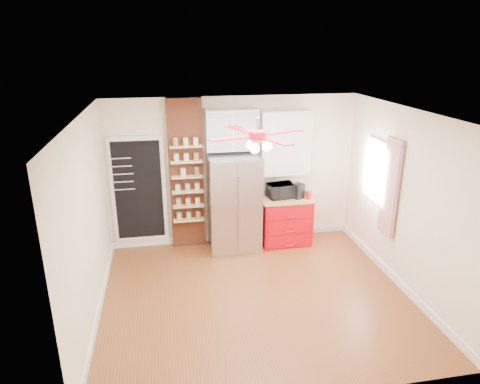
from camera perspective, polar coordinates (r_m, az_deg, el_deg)
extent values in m
plane|color=brown|center=(6.56, 2.10, -13.64)|extent=(4.50, 4.50, 0.00)
plane|color=white|center=(5.57, 2.45, 10.35)|extent=(4.50, 4.50, 0.00)
cube|color=#F8EBC8|center=(7.79, -0.92, 2.80)|extent=(4.50, 0.02, 2.70)
cube|color=#F8EBC8|center=(4.21, 8.30, -12.70)|extent=(4.50, 0.02, 2.70)
cube|color=#F8EBC8|center=(5.90, -19.66, -3.96)|extent=(0.02, 4.00, 2.70)
cube|color=#F8EBC8|center=(6.76, 21.22, -1.18)|extent=(0.02, 4.00, 2.70)
cube|color=white|center=(7.76, -13.36, 0.24)|extent=(0.95, 0.04, 1.95)
cube|color=black|center=(7.73, -13.37, 0.18)|extent=(0.82, 0.02, 1.78)
cube|color=brown|center=(7.62, -7.14, 2.28)|extent=(0.60, 0.16, 2.70)
cube|color=#A9A9AE|center=(7.59, -0.82, -1.45)|extent=(0.90, 0.70, 1.75)
cube|color=white|center=(7.42, -1.12, 8.33)|extent=(0.90, 0.35, 0.70)
cube|color=#BD040F|center=(8.00, 6.02, -3.85)|extent=(0.90, 0.60, 0.86)
cube|color=#D9B05E|center=(7.84, 6.13, -0.83)|extent=(0.94, 0.64, 0.04)
cube|color=white|center=(7.71, 6.04, 6.56)|extent=(0.90, 0.30, 1.15)
cube|color=white|center=(7.43, 17.78, 2.64)|extent=(0.04, 0.75, 1.05)
cube|color=#AC1F16|center=(6.98, 19.38, 0.54)|extent=(0.06, 0.40, 1.55)
cylinder|color=silver|center=(5.59, 2.43, 8.83)|extent=(0.05, 0.05, 0.20)
cylinder|color=red|center=(5.62, 2.41, 7.63)|extent=(0.24, 0.24, 0.10)
sphere|color=white|center=(5.65, 2.39, 6.04)|extent=(0.13, 0.13, 0.13)
imported|color=black|center=(7.76, 5.49, 0.18)|extent=(0.53, 0.40, 0.26)
cube|color=black|center=(7.78, 7.73, 0.16)|extent=(0.23, 0.24, 0.27)
cylinder|color=red|center=(7.77, 9.11, -0.38)|extent=(0.11, 0.11, 0.15)
cylinder|color=red|center=(7.92, 8.17, -0.05)|extent=(0.12, 0.12, 0.13)
cylinder|color=beige|center=(7.48, -7.61, 2.66)|extent=(0.12, 0.12, 0.14)
cylinder|color=#8A6446|center=(7.50, -5.79, 2.78)|extent=(0.11, 0.11, 0.14)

